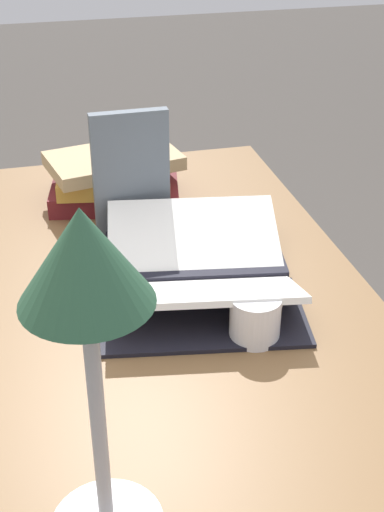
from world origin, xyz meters
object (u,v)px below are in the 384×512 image
at_px(open_book, 198,271).
at_px(book_standing_upright, 131,173).
at_px(book_stack_tall, 115,178).
at_px(coffee_mug, 256,317).
at_px(reading_lamp, 88,307).

distance_m(open_book, book_standing_upright, 0.28).
relative_size(book_stack_tall, coffee_mug, 3.01).
height_order(book_stack_tall, book_standing_upright, book_standing_upright).
bearing_deg(reading_lamp, coffee_mug, -41.88).
xyz_separation_m(open_book, book_standing_upright, (0.24, 0.08, 0.11)).
height_order(open_book, book_stack_tall, book_stack_tall).
height_order(open_book, book_standing_upright, book_standing_upright).
bearing_deg(book_stack_tall, book_standing_upright, -174.21).
distance_m(book_stack_tall, book_standing_upright, 0.18).
xyz_separation_m(open_book, reading_lamp, (-0.53, 0.25, 0.31)).
xyz_separation_m(book_standing_upright, coffee_mug, (-0.44, -0.14, -0.09)).
height_order(open_book, reading_lamp, reading_lamp).
height_order(book_standing_upright, reading_lamp, reading_lamp).
bearing_deg(book_stack_tall, reading_lamp, 170.76).
relative_size(book_stack_tall, reading_lamp, 0.73).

